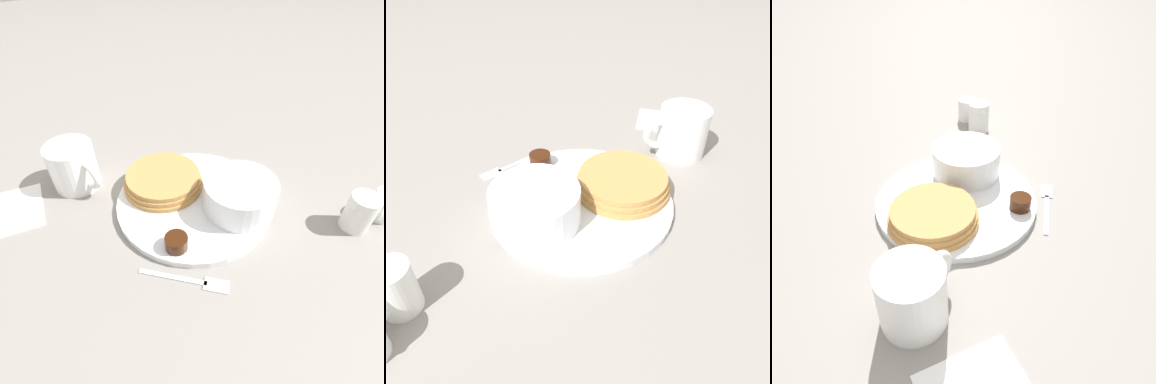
% 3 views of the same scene
% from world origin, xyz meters
% --- Properties ---
extents(ground_plane, '(4.00, 4.00, 0.00)m').
position_xyz_m(ground_plane, '(0.00, 0.00, 0.00)').
color(ground_plane, gray).
extents(plate, '(0.27, 0.27, 0.01)m').
position_xyz_m(plate, '(0.00, 0.00, 0.01)').
color(plate, white).
rests_on(plate, ground_plane).
extents(pancake_stack, '(0.14, 0.14, 0.03)m').
position_xyz_m(pancake_stack, '(-0.06, -0.03, 0.03)').
color(pancake_stack, '#B78447').
rests_on(pancake_stack, plate).
extents(bowl, '(0.12, 0.12, 0.05)m').
position_xyz_m(bowl, '(0.06, 0.05, 0.04)').
color(bowl, white).
rests_on(bowl, plate).
extents(syrup_cup, '(0.04, 0.04, 0.02)m').
position_xyz_m(syrup_cup, '(0.07, -0.08, 0.02)').
color(syrup_cup, '#38190A').
rests_on(syrup_cup, plate).
extents(butter_ramekin, '(0.05, 0.05, 0.04)m').
position_xyz_m(butter_ramekin, '(0.08, 0.06, 0.03)').
color(butter_ramekin, white).
rests_on(butter_ramekin, plate).
extents(coffee_mug, '(0.11, 0.08, 0.09)m').
position_xyz_m(coffee_mug, '(-0.16, -0.16, 0.04)').
color(coffee_mug, white).
rests_on(coffee_mug, ground_plane).
extents(creamer_pitcher_near, '(0.05, 0.07, 0.07)m').
position_xyz_m(creamer_pitcher_near, '(0.19, 0.20, 0.03)').
color(creamer_pitcher_near, white).
rests_on(creamer_pitcher_near, ground_plane).
extents(fork, '(0.10, 0.10, 0.00)m').
position_xyz_m(fork, '(0.13, -0.08, 0.00)').
color(fork, silver).
rests_on(fork, ground_plane).
extents(napkin, '(0.13, 0.10, 0.00)m').
position_xyz_m(napkin, '(-0.15, -0.27, 0.00)').
color(napkin, white).
rests_on(napkin, ground_plane).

